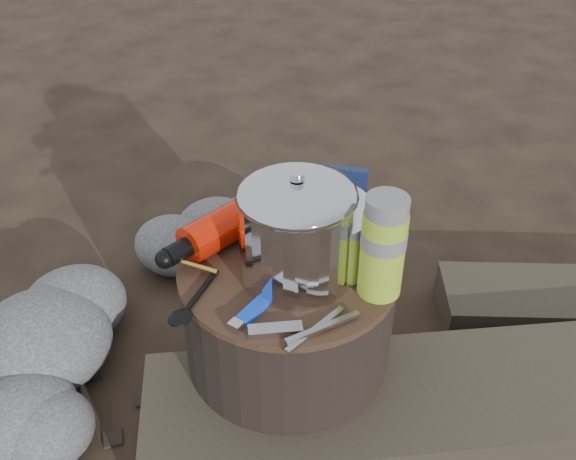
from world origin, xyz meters
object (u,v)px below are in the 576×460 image
Objects in this scene: camping_pot at (297,228)px; fuel_bottle at (235,221)px; stump at (288,339)px; log_main at (575,399)px; thermos at (383,247)px; travel_mug at (378,231)px.

fuel_bottle is at bearing 171.31° from camping_pot.
stump is 0.23× the size of log_main.
stump is 2.12× the size of thermos.
fuel_bottle is at bearing -155.54° from travel_mug.
camping_pot is 0.19m from fuel_bottle.
camping_pot reaches higher than fuel_bottle.
travel_mug is at bearing 57.73° from camping_pot.
stump is 0.31m from travel_mug.
stump is 0.28m from fuel_bottle.
thermos reaches higher than travel_mug.
log_main is 0.82m from fuel_bottle.
fuel_bottle is 2.99× the size of travel_mug.
travel_mug is (-0.42, -0.17, 0.37)m from log_main.
log_main is at bearing 36.60° from thermos.
log_main is at bearing 31.79° from camping_pot.
stump is 3.99× the size of travel_mug.
stump is at bearing -166.54° from thermos.
thermos is at bearing 12.97° from fuel_bottle.
camping_pot reaches higher than stump.
fuel_bottle is (-0.68, -0.29, 0.35)m from log_main.
travel_mug is (0.26, 0.12, 0.01)m from fuel_bottle.
travel_mug is at bearing -109.46° from log_main.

